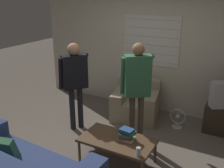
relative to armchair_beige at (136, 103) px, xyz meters
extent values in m
plane|color=#665B51|center=(0.05, -1.46, -0.30)|extent=(16.00, 16.00, 0.00)
cube|color=beige|center=(0.05, 0.57, 0.98)|extent=(5.20, 0.06, 2.55)
cube|color=silver|center=(0.06, 0.53, 1.19)|extent=(1.19, 0.02, 1.02)
cube|color=#A4A099|center=(0.06, 0.52, 0.77)|extent=(1.17, 0.00, 0.01)
cube|color=#A4A099|center=(0.06, 0.52, 0.94)|extent=(1.17, 0.00, 0.01)
cube|color=#A4A099|center=(0.06, 0.52, 1.11)|extent=(1.17, 0.00, 0.01)
cube|color=#A4A099|center=(0.06, 0.52, 1.28)|extent=(1.17, 0.00, 0.01)
cube|color=#A4A099|center=(0.06, 0.52, 1.44)|extent=(1.17, 0.00, 0.01)
cube|color=#A4A099|center=(0.06, 0.52, 1.61)|extent=(1.17, 0.00, 0.01)
cube|color=#38704C|center=(-0.65, -2.70, 0.28)|extent=(0.40, 0.30, 0.37)
cube|color=gray|center=(0.01, -0.05, -0.11)|extent=(1.01, 0.96, 0.39)
cube|color=gray|center=(-0.05, 0.25, 0.27)|extent=(0.89, 0.36, 0.36)
cube|color=gray|center=(0.32, 0.01, 0.17)|extent=(0.39, 0.84, 0.17)
cube|color=gray|center=(-0.30, -0.11, 0.17)|extent=(0.39, 0.84, 0.17)
cube|color=brown|center=(0.36, -1.54, 0.07)|extent=(1.09, 0.60, 0.04)
cylinder|color=brown|center=(-0.14, -1.28, -0.13)|extent=(0.04, 0.04, 0.35)
cylinder|color=brown|center=(0.87, -1.28, -0.13)|extent=(0.04, 0.04, 0.35)
cylinder|color=brown|center=(-0.14, -1.80, -0.13)|extent=(0.04, 0.04, 0.35)
cylinder|color=black|center=(-0.83, -1.04, 0.11)|extent=(0.10, 0.10, 0.81)
cylinder|color=black|center=(-0.74, -0.91, 0.11)|extent=(0.10, 0.10, 0.81)
cube|color=black|center=(-0.78, -0.98, 0.81)|extent=(0.41, 0.47, 0.61)
sphere|color=#A87A56|center=(-0.78, -0.98, 1.21)|extent=(0.22, 0.22, 0.22)
cylinder|color=black|center=(-0.95, -1.14, 0.80)|extent=(0.17, 0.15, 0.58)
cylinder|color=black|center=(-0.88, -0.62, 1.06)|extent=(0.51, 0.39, 0.12)
cube|color=white|center=(-1.11, -0.45, 1.03)|extent=(0.05, 0.05, 0.13)
cylinder|color=#4C4233|center=(0.34, -0.98, 0.14)|extent=(0.10, 0.10, 0.88)
cylinder|color=#4C4233|center=(0.46, -0.89, 0.14)|extent=(0.10, 0.10, 0.88)
cube|color=#336642|center=(0.40, -0.93, 0.91)|extent=(0.45, 0.40, 0.66)
sphere|color=#846042|center=(0.40, -0.93, 1.32)|extent=(0.20, 0.20, 0.20)
cylinder|color=#336642|center=(0.19, -1.03, 0.90)|extent=(0.15, 0.17, 0.63)
cylinder|color=#336642|center=(0.40, -0.56, 1.13)|extent=(0.43, 0.54, 0.21)
cube|color=white|center=(0.22, -0.31, 1.06)|extent=(0.06, 0.07, 0.13)
cube|color=beige|center=(0.49, -1.48, 0.11)|extent=(0.24, 0.18, 0.03)
cube|color=maroon|center=(0.48, -1.50, 0.14)|extent=(0.21, 0.18, 0.04)
cube|color=#33754C|center=(0.48, -1.49, 0.18)|extent=(0.20, 0.17, 0.04)
cube|color=#33754C|center=(0.50, -1.48, 0.22)|extent=(0.26, 0.17, 0.04)
cube|color=#284C89|center=(0.50, -1.50, 0.26)|extent=(0.21, 0.17, 0.04)
cylinder|color=silver|center=(0.80, -1.77, 0.15)|extent=(0.07, 0.07, 0.12)
cylinder|color=silver|center=(0.80, -1.77, 0.21)|extent=(0.06, 0.06, 0.00)
cube|color=black|center=(0.38, -1.41, 0.10)|extent=(0.08, 0.14, 0.02)
cylinder|color=#A8A8AD|center=(0.88, -0.06, -0.29)|extent=(0.20, 0.20, 0.02)
cylinder|color=#A8A8AD|center=(0.88, -0.06, -0.24)|extent=(0.03, 0.03, 0.07)
torus|color=#A8A8AD|center=(0.88, -0.06, -0.07)|extent=(0.30, 0.02, 0.30)
sphere|color=#A8A8AD|center=(0.88, -0.06, -0.07)|extent=(0.08, 0.08, 0.08)
camera|label=1|loc=(1.90, -4.53, 2.15)|focal=42.00mm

